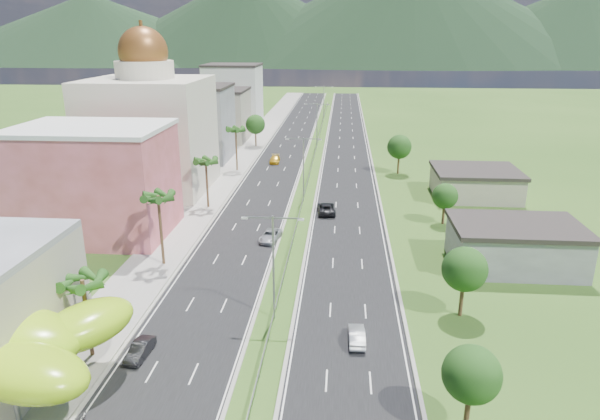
# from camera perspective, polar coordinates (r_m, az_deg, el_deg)

# --- Properties ---
(ground) EXTENTS (500.00, 500.00, 0.00)m
(ground) POSITION_cam_1_polar(r_m,az_deg,el_deg) (47.40, -4.35, -17.38)
(ground) COLOR #2D5119
(ground) RESTS_ON ground
(road_left) EXTENTS (11.00, 260.00, 0.04)m
(road_left) POSITION_cam_1_polar(r_m,az_deg,el_deg) (131.60, -1.60, 6.32)
(road_left) COLOR black
(road_left) RESTS_ON ground
(road_right) EXTENTS (11.00, 260.00, 0.04)m
(road_right) POSITION_cam_1_polar(r_m,az_deg,el_deg) (130.86, 4.98, 6.19)
(road_right) COLOR black
(road_right) RESTS_ON ground
(sidewalk_left) EXTENTS (7.00, 260.00, 0.12)m
(sidewalk_left) POSITION_cam_1_polar(r_m,az_deg,el_deg) (132.94, -5.70, 6.38)
(sidewalk_left) COLOR gray
(sidewalk_left) RESTS_ON ground
(median_guardrail) EXTENTS (0.10, 216.06, 0.76)m
(median_guardrail) POSITION_cam_1_polar(r_m,az_deg,el_deg) (113.36, 1.20, 4.64)
(median_guardrail) COLOR gray
(median_guardrail) RESTS_ON ground
(streetlight_median_b) EXTENTS (6.04, 0.25, 11.00)m
(streetlight_median_b) POSITION_cam_1_polar(r_m,az_deg,el_deg) (52.69, -2.87, -5.01)
(streetlight_median_b) COLOR gray
(streetlight_median_b) RESTS_ON ground
(streetlight_median_c) EXTENTS (6.04, 0.25, 11.00)m
(streetlight_median_c) POSITION_cam_1_polar(r_m,az_deg,el_deg) (90.59, 0.38, 5.09)
(streetlight_median_c) COLOR gray
(streetlight_median_c) RESTS_ON ground
(streetlight_median_d) EXTENTS (6.04, 0.25, 11.00)m
(streetlight_median_d) POSITION_cam_1_polar(r_m,az_deg,el_deg) (134.69, 1.82, 9.51)
(streetlight_median_d) COLOR gray
(streetlight_median_d) RESTS_ON ground
(streetlight_median_e) EXTENTS (6.04, 0.25, 11.00)m
(streetlight_median_e) POSITION_cam_1_polar(r_m,az_deg,el_deg) (179.24, 2.56, 11.74)
(streetlight_median_e) COLOR gray
(streetlight_median_e) RESTS_ON ground
(pink_shophouse) EXTENTS (20.00, 15.00, 15.00)m
(pink_shophouse) POSITION_cam_1_polar(r_m,az_deg,el_deg) (80.53, -20.95, 2.69)
(pink_shophouse) COLOR #B34F49
(pink_shophouse) RESTS_ON ground
(domed_building) EXTENTS (20.00, 20.00, 28.70)m
(domed_building) POSITION_cam_1_polar(r_m,az_deg,el_deg) (100.44, -15.72, 8.42)
(domed_building) COLOR beige
(domed_building) RESTS_ON ground
(midrise_grey) EXTENTS (16.00, 15.00, 16.00)m
(midrise_grey) POSITION_cam_1_polar(r_m,az_deg,el_deg) (124.14, -11.24, 8.99)
(midrise_grey) COLOR slate
(midrise_grey) RESTS_ON ground
(midrise_beige) EXTENTS (16.00, 15.00, 13.00)m
(midrise_beige) POSITION_cam_1_polar(r_m,az_deg,el_deg) (145.40, -8.89, 9.87)
(midrise_beige) COLOR #9F9883
(midrise_beige) RESTS_ON ground
(midrise_white) EXTENTS (16.00, 15.00, 18.00)m
(midrise_white) POSITION_cam_1_polar(r_m,az_deg,el_deg) (167.35, -7.11, 11.92)
(midrise_white) COLOR silver
(midrise_white) RESTS_ON ground
(shed_near) EXTENTS (15.00, 10.00, 5.00)m
(shed_near) POSITION_cam_1_polar(r_m,az_deg,el_deg) (71.09, 21.93, -3.71)
(shed_near) COLOR slate
(shed_near) RESTS_ON ground
(shed_far) EXTENTS (14.00, 12.00, 4.40)m
(shed_far) POSITION_cam_1_polar(r_m,az_deg,el_deg) (99.16, 18.18, 2.63)
(shed_far) COLOR #9F9883
(shed_far) RESTS_ON ground
(palm_tree_b) EXTENTS (3.60, 3.60, 8.10)m
(palm_tree_b) POSITION_cam_1_polar(r_m,az_deg,el_deg) (50.03, -22.17, -7.39)
(palm_tree_b) COLOR #47301C
(palm_tree_b) RESTS_ON ground
(palm_tree_c) EXTENTS (3.60, 3.60, 9.60)m
(palm_tree_c) POSITION_cam_1_polar(r_m,az_deg,el_deg) (66.64, -14.88, 1.08)
(palm_tree_c) COLOR #47301C
(palm_tree_c) RESTS_ON ground
(palm_tree_d) EXTENTS (3.60, 3.60, 8.60)m
(palm_tree_d) POSITION_cam_1_polar(r_m,az_deg,el_deg) (88.11, -10.01, 4.96)
(palm_tree_d) COLOR #47301C
(palm_tree_d) RESTS_ON ground
(palm_tree_e) EXTENTS (3.60, 3.60, 9.40)m
(palm_tree_e) POSITION_cam_1_polar(r_m,az_deg,el_deg) (111.81, -6.88, 8.35)
(palm_tree_e) COLOR #47301C
(palm_tree_e) RESTS_ON ground
(leafy_tree_lfar) EXTENTS (4.90, 4.90, 8.05)m
(leafy_tree_lfar) POSITION_cam_1_polar(r_m,az_deg,el_deg) (136.51, -4.78, 9.08)
(leafy_tree_lfar) COLOR #47301C
(leafy_tree_lfar) RESTS_ON ground
(leafy_tree_ra) EXTENTS (4.20, 4.20, 6.90)m
(leafy_tree_ra) POSITION_cam_1_polar(r_m,az_deg,el_deg) (41.22, 17.84, -16.37)
(leafy_tree_ra) COLOR #47301C
(leafy_tree_ra) RESTS_ON ground
(leafy_tree_rb) EXTENTS (4.55, 4.55, 7.47)m
(leafy_tree_rb) POSITION_cam_1_polar(r_m,az_deg,el_deg) (56.16, 17.16, -6.07)
(leafy_tree_rb) COLOR #47301C
(leafy_tree_rb) RESTS_ON ground
(leafy_tree_rc) EXTENTS (3.85, 3.85, 6.33)m
(leafy_tree_rc) POSITION_cam_1_polar(r_m,az_deg,el_deg) (82.78, 15.21, 1.43)
(leafy_tree_rc) COLOR #47301C
(leafy_tree_rc) RESTS_ON ground
(leafy_tree_rd) EXTENTS (4.90, 4.90, 8.05)m
(leafy_tree_rd) POSITION_cam_1_polar(r_m,az_deg,el_deg) (110.74, 10.55, 6.63)
(leafy_tree_rd) COLOR #47301C
(leafy_tree_rd) RESTS_ON ground
(mountain_ridge) EXTENTS (860.00, 140.00, 90.00)m
(mountain_ridge) POSITION_cam_1_polar(r_m,az_deg,el_deg) (491.60, 11.24, 14.91)
(mountain_ridge) COLOR black
(mountain_ridge) RESTS_ON ground
(car_dark_left) EXTENTS (1.76, 4.20, 1.35)m
(car_dark_left) POSITION_cam_1_polar(r_m,az_deg,el_deg) (51.41, -16.71, -14.09)
(car_dark_left) COLOR black
(car_dark_left) RESTS_ON road_left
(car_silver_mid_left) EXTENTS (3.06, 5.33, 1.40)m
(car_silver_mid_left) POSITION_cam_1_polar(r_m,az_deg,el_deg) (74.62, -3.17, -2.75)
(car_silver_mid_left) COLOR #9A9CA1
(car_silver_mid_left) RESTS_ON road_left
(car_yellow_far_left) EXTENTS (2.32, 5.26, 1.50)m
(car_yellow_far_left) POSITION_cam_1_polar(r_m,az_deg,el_deg) (119.32, -2.70, 5.41)
(car_yellow_far_left) COLOR #C19116
(car_yellow_far_left) RESTS_ON road_left
(car_silver_right) EXTENTS (1.61, 4.29, 1.40)m
(car_silver_right) POSITION_cam_1_polar(r_m,az_deg,el_deg) (51.60, 6.08, -13.17)
(car_silver_right) COLOR #B4B7BC
(car_silver_right) RESTS_ON road_right
(car_dark_far_right) EXTENTS (3.24, 6.09, 1.63)m
(car_dark_far_right) POSITION_cam_1_polar(r_m,az_deg,el_deg) (85.79, 2.81, 0.20)
(car_dark_far_right) COLOR black
(car_dark_far_right) RESTS_ON road_right
(motorcycle) EXTENTS (0.70, 1.84, 1.15)m
(motorcycle) POSITION_cam_1_polar(r_m,az_deg,el_deg) (45.41, -22.33, -19.79)
(motorcycle) COLOR black
(motorcycle) RESTS_ON road_left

